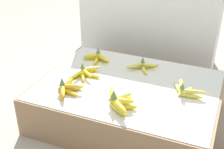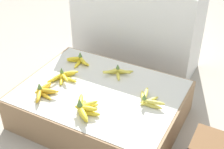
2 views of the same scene
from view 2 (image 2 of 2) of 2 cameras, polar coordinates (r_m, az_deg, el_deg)
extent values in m
plane|color=#A89E8E|center=(2.27, -1.96, -8.01)|extent=(10.00, 10.00, 0.00)
cube|color=#997551|center=(2.19, -2.03, -5.57)|extent=(1.09, 0.82, 0.25)
cube|color=silver|center=(2.11, -2.09, -2.90)|extent=(1.05, 0.80, 0.00)
cube|color=white|center=(2.74, 4.45, 9.11)|extent=(1.08, 0.42, 0.75)
ellipsoid|color=gold|center=(2.09, -13.17, -3.82)|extent=(0.09, 0.15, 0.03)
ellipsoid|color=gold|center=(2.10, -12.37, -3.67)|extent=(0.15, 0.06, 0.03)
ellipsoid|color=gold|center=(2.11, -11.69, -3.21)|extent=(0.14, 0.11, 0.03)
ellipsoid|color=gold|center=(2.14, -12.23, -2.67)|extent=(0.03, 0.15, 0.03)
ellipsoid|color=gold|center=(2.07, -13.16, -3.42)|extent=(0.10, 0.14, 0.03)
ellipsoid|color=gold|center=(2.09, -11.80, -2.88)|extent=(0.15, 0.07, 0.03)
ellipsoid|color=gold|center=(2.12, -12.51, -2.37)|extent=(0.04, 0.15, 0.03)
cone|color=#5B7F3D|center=(2.08, -13.16, -1.97)|extent=(0.03, 0.03, 0.04)
ellipsoid|color=yellow|center=(1.90, -5.38, -7.40)|extent=(0.13, 0.11, 0.03)
ellipsoid|color=yellow|center=(1.91, -4.21, -6.99)|extent=(0.15, 0.06, 0.03)
ellipsoid|color=yellow|center=(1.94, -4.37, -6.14)|extent=(0.10, 0.14, 0.03)
ellipsoid|color=yellow|center=(1.95, -5.54, -5.95)|extent=(0.08, 0.14, 0.03)
ellipsoid|color=yellow|center=(1.86, -5.32, -7.02)|extent=(0.13, 0.11, 0.03)
ellipsoid|color=yellow|center=(1.89, -4.78, -6.15)|extent=(0.15, 0.07, 0.03)
ellipsoid|color=yellow|center=(1.92, -4.54, -5.54)|extent=(0.10, 0.14, 0.03)
ellipsoid|color=yellow|center=(1.95, -5.75, -4.87)|extent=(0.10, 0.14, 0.03)
cone|color=#5B7F3D|center=(1.88, -5.95, -5.02)|extent=(0.04, 0.04, 0.05)
ellipsoid|color=yellow|center=(2.23, -10.47, -0.88)|extent=(0.07, 0.12, 0.02)
ellipsoid|color=yellow|center=(2.21, -9.22, -1.04)|extent=(0.08, 0.11, 0.02)
ellipsoid|color=yellow|center=(2.21, -7.71, -0.89)|extent=(0.12, 0.03, 0.02)
ellipsoid|color=yellow|center=(2.26, -8.06, -0.11)|extent=(0.09, 0.11, 0.02)
ellipsoid|color=yellow|center=(2.21, -10.01, -0.40)|extent=(0.04, 0.12, 0.02)
ellipsoid|color=yellow|center=(2.20, -8.68, -0.52)|extent=(0.11, 0.08, 0.02)
ellipsoid|color=yellow|center=(2.24, -7.62, 0.33)|extent=(0.10, 0.09, 0.02)
cone|color=#5B7F3D|center=(2.22, -9.24, 0.81)|extent=(0.03, 0.03, 0.04)
ellipsoid|color=#DBCC4C|center=(1.98, 7.12, -5.63)|extent=(0.15, 0.03, 0.02)
ellipsoid|color=#DBCC4C|center=(2.01, 6.91, -4.79)|extent=(0.09, 0.14, 0.02)
ellipsoid|color=#DBCC4C|center=(2.04, 5.68, -4.16)|extent=(0.09, 0.14, 0.02)
ellipsoid|color=#DBCC4C|center=(1.97, 7.64, -5.01)|extent=(0.15, 0.05, 0.02)
ellipsoid|color=#DBCC4C|center=(2.03, 6.19, -3.54)|extent=(0.06, 0.15, 0.02)
cone|color=#5B7F3D|center=(1.95, 5.93, -3.97)|extent=(0.03, 0.03, 0.04)
ellipsoid|color=yellow|center=(2.43, -6.84, 2.57)|extent=(0.12, 0.07, 0.02)
ellipsoid|color=yellow|center=(2.38, -6.24, 1.97)|extent=(0.04, 0.13, 0.02)
ellipsoid|color=yellow|center=(2.39, -5.17, 2.19)|extent=(0.13, 0.06, 0.02)
ellipsoid|color=yellow|center=(2.41, -6.85, 2.96)|extent=(0.11, 0.09, 0.02)
ellipsoid|color=yellow|center=(2.37, -5.34, 2.50)|extent=(0.12, 0.09, 0.02)
cone|color=#5B7F3D|center=(2.39, -5.86, 3.71)|extent=(0.03, 0.03, 0.04)
ellipsoid|color=#DBCC4C|center=(2.27, -0.03, 0.43)|extent=(0.14, 0.07, 0.02)
ellipsoid|color=#DBCC4C|center=(2.24, 1.13, -0.15)|extent=(0.09, 0.13, 0.02)
ellipsoid|color=#DBCC4C|center=(2.28, 2.25, 0.46)|extent=(0.12, 0.10, 0.02)
ellipsoid|color=#DBCC4C|center=(2.24, -0.02, 0.62)|extent=(0.11, 0.12, 0.02)
ellipsoid|color=#DBCC4C|center=(2.25, 1.86, 0.66)|extent=(0.14, 0.03, 0.02)
cone|color=#5B7F3D|center=(2.24, 1.07, 1.50)|extent=(0.03, 0.03, 0.04)
camera|label=1|loc=(0.45, -55.55, -26.49)|focal=50.00mm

